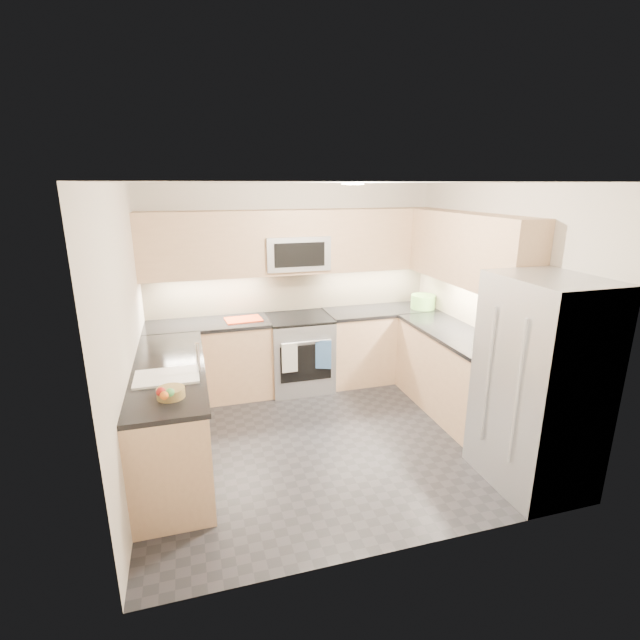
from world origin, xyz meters
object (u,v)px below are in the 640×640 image
(refrigerator, at_px, (539,384))
(utensil_bowl, at_px, (423,302))
(microwave, at_px, (296,252))
(cutting_board, at_px, (244,319))
(gas_range, at_px, (299,353))
(fruit_basket, at_px, (171,393))

(refrigerator, bearing_deg, utensil_bowl, 85.58)
(microwave, xyz_separation_m, refrigerator, (1.45, -2.55, -0.80))
(refrigerator, distance_m, cutting_board, 3.24)
(gas_range, xyz_separation_m, microwave, (0.00, 0.12, 1.24))
(microwave, bearing_deg, gas_range, -90.00)
(refrigerator, xyz_separation_m, cutting_board, (-2.12, 2.44, 0.05))
(utensil_bowl, xyz_separation_m, fruit_basket, (-3.09, -1.84, -0.05))
(utensil_bowl, bearing_deg, fruit_basket, -149.28)
(refrigerator, xyz_separation_m, fruit_basket, (-2.91, 0.51, 0.08))
(gas_range, relative_size, cutting_board, 2.17)
(gas_range, xyz_separation_m, refrigerator, (1.45, -2.43, 0.45))
(refrigerator, bearing_deg, gas_range, 120.88)
(utensil_bowl, bearing_deg, cutting_board, 177.43)
(cutting_board, distance_m, fruit_basket, 2.09)
(cutting_board, bearing_deg, microwave, 8.95)
(refrigerator, height_order, utensil_bowl, refrigerator)
(cutting_board, bearing_deg, refrigerator, -49.03)
(gas_range, distance_m, refrigerator, 2.86)
(utensil_bowl, height_order, fruit_basket, utensil_bowl)
(gas_range, bearing_deg, utensil_bowl, -2.96)
(gas_range, xyz_separation_m, cutting_board, (-0.67, 0.02, 0.49))
(microwave, distance_m, cutting_board, 1.02)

